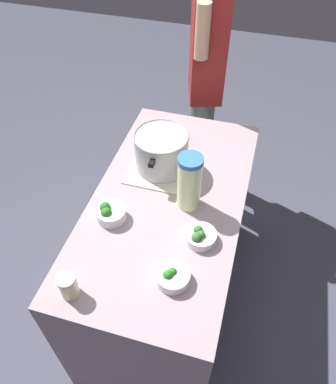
# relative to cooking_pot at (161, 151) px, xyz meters

# --- Properties ---
(ground_plane) EXTENTS (8.00, 8.00, 0.00)m
(ground_plane) POSITION_rel_cooking_pot_xyz_m (-0.21, -0.09, -1.02)
(ground_plane) COLOR #444654
(counter_slab) EXTENTS (1.35, 0.71, 0.91)m
(counter_slab) POSITION_rel_cooking_pot_xyz_m (-0.21, -0.09, -0.57)
(counter_slab) COLOR gray
(counter_slab) RESTS_ON ground_plane
(dish_cloth) EXTENTS (0.34, 0.32, 0.01)m
(dish_cloth) POSITION_rel_cooking_pot_xyz_m (0.00, -0.00, -0.11)
(dish_cloth) COLOR beige
(dish_cloth) RESTS_ON counter_slab
(cooking_pot) EXTENTS (0.34, 0.27, 0.20)m
(cooking_pot) POSITION_rel_cooking_pot_xyz_m (0.00, 0.00, 0.00)
(cooking_pot) COLOR #B7B7BC
(cooking_pot) RESTS_ON dish_cloth
(lemonade_pitcher) EXTENTS (0.11, 0.11, 0.28)m
(lemonade_pitcher) POSITION_rel_cooking_pot_xyz_m (-0.21, -0.19, 0.03)
(lemonade_pitcher) COLOR #DCEFA5
(lemonade_pitcher) RESTS_ON counter_slab
(mason_jar) EXTENTS (0.07, 0.07, 0.11)m
(mason_jar) POSITION_rel_cooking_pot_xyz_m (-0.78, 0.13, -0.05)
(mason_jar) COLOR beige
(mason_jar) RESTS_ON counter_slab
(broccoli_bowl_front) EXTENTS (0.13, 0.13, 0.07)m
(broccoli_bowl_front) POSITION_rel_cooking_pot_xyz_m (-0.61, -0.23, -0.08)
(broccoli_bowl_front) COLOR silver
(broccoli_bowl_front) RESTS_ON counter_slab
(broccoli_bowl_center) EXTENTS (0.13, 0.13, 0.09)m
(broccoli_bowl_center) POSITION_rel_cooking_pot_xyz_m (-0.39, 0.12, -0.08)
(broccoli_bowl_center) COLOR silver
(broccoli_bowl_center) RESTS_ON counter_slab
(broccoli_bowl_back) EXTENTS (0.13, 0.13, 0.07)m
(broccoli_bowl_back) POSITION_rel_cooking_pot_xyz_m (-0.40, -0.29, -0.08)
(broccoli_bowl_back) COLOR silver
(broccoli_bowl_back) RESTS_ON counter_slab
(person_cook) EXTENTS (0.50, 0.29, 1.71)m
(person_cook) POSITION_rel_cooking_pot_xyz_m (0.83, -0.05, -0.08)
(person_cook) COLOR slate
(person_cook) RESTS_ON ground_plane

